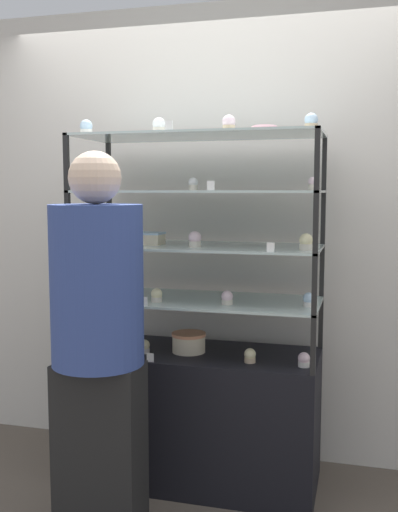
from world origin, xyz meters
name	(u,v)px	position (x,y,z in m)	size (l,w,h in m)	color
ground_plane	(199,479)	(0.00, 0.00, 0.00)	(20.00, 20.00, 0.00)	brown
back_wall	(218,234)	(0.00, 0.41, 1.30)	(8.00, 0.05, 2.60)	silver
display_base	(199,416)	(0.00, 0.00, 0.35)	(1.25, 0.54, 0.70)	black
display_riser_lower	(199,302)	(0.00, 0.00, 0.97)	(1.25, 0.54, 0.28)	black
display_riser_middle	(199,248)	(0.00, 0.00, 1.25)	(1.25, 0.54, 0.28)	black
display_riser_upper	(199,194)	(0.00, 0.00, 1.53)	(1.25, 0.54, 0.28)	black
display_riser_top	(199,138)	(0.00, 0.00, 1.82)	(1.25, 0.54, 0.28)	black
layer_cake_centerpiece	(189,342)	(-0.05, -0.02, 0.76)	(0.18, 0.18, 0.10)	beige
sheet_cake_frosted	(142,238)	(-0.31, -0.02, 1.30)	(0.23, 0.13, 0.06)	beige
cupcake_0	(94,343)	(-0.56, -0.09, 0.74)	(0.06, 0.06, 0.07)	#CCB28C
cupcake_1	(144,347)	(-0.27, -0.10, 0.74)	(0.06, 0.06, 0.07)	white
cupcake_2	(250,356)	(0.30, -0.13, 0.74)	(0.06, 0.06, 0.07)	#CCB28C
cupcake_3	(304,360)	(0.56, -0.13, 0.74)	(0.06, 0.06, 0.07)	white
price_tag_0	(150,358)	(-0.18, -0.25, 0.73)	(0.04, 0.00, 0.04)	white
cupcake_4	(91,292)	(-0.56, -0.12, 1.02)	(0.06, 0.06, 0.07)	beige
cupcake_5	(157,295)	(-0.19, -0.13, 1.02)	(0.06, 0.06, 0.07)	beige
cupcake_6	(227,298)	(0.18, -0.11, 1.02)	(0.06, 0.06, 0.07)	beige
cupcake_7	(309,300)	(0.57, -0.06, 1.02)	(0.06, 0.06, 0.07)	white
price_tag_1	(144,301)	(-0.21, -0.25, 1.01)	(0.04, 0.00, 0.04)	white
cupcake_8	(90,238)	(-0.55, -0.14, 1.31)	(0.06, 0.06, 0.08)	#CCB28C
cupcake_9	(195,239)	(0.01, -0.10, 1.31)	(0.06, 0.06, 0.08)	beige
cupcake_10	(306,242)	(0.56, -0.11, 1.31)	(0.06, 0.06, 0.08)	beige
price_tag_2	(271,247)	(0.41, -0.25, 1.29)	(0.04, 0.00, 0.04)	white
cupcake_11	(92,184)	(-0.58, -0.04, 1.58)	(0.05, 0.05, 0.06)	#CCB28C
cupcake_12	(193,184)	(-0.01, -0.08, 1.58)	(0.05, 0.05, 0.06)	beige
cupcake_13	(313,184)	(0.58, -0.08, 1.58)	(0.05, 0.05, 0.06)	beige
price_tag_3	(211,186)	(0.12, -0.25, 1.57)	(0.04, 0.00, 0.04)	white
cupcake_14	(86,128)	(-0.57, -0.11, 1.87)	(0.06, 0.06, 0.08)	white
cupcake_15	(159,126)	(-0.18, -0.10, 1.87)	(0.06, 0.06, 0.08)	beige
cupcake_16	(229,124)	(0.18, -0.11, 1.87)	(0.06, 0.06, 0.08)	#CCB28C
cupcake_17	(311,122)	(0.57, -0.07, 1.87)	(0.06, 0.06, 0.08)	#CCB28C
price_tag_4	(169,125)	(-0.08, -0.25, 1.86)	(0.04, 0.00, 0.04)	white
donut_glazed	(265,129)	(0.34, 0.00, 1.85)	(0.14, 0.14, 0.04)	#EFB2BC
customer_figure	(98,337)	(-0.28, -0.63, 0.92)	(0.40, 0.40, 1.72)	black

